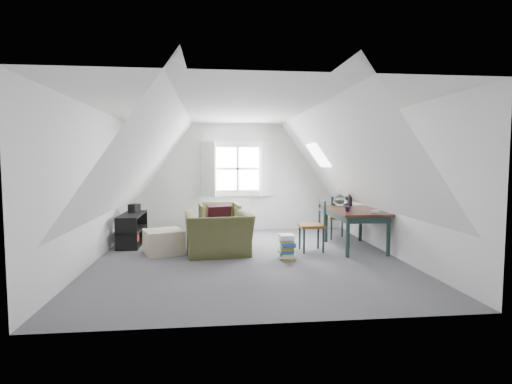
{
  "coord_description": "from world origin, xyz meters",
  "views": [
    {
      "loc": [
        -0.58,
        -6.62,
        1.64
      ],
      "look_at": [
        0.2,
        0.6,
        1.07
      ],
      "focal_mm": 28.0,
      "sensor_mm": 36.0,
      "label": 1
    }
  ],
  "objects": [
    {
      "name": "dormer_window",
      "position": [
        0.0,
        2.68,
        1.45
      ],
      "size": [
        1.71,
        0.35,
        1.3
      ],
      "color": "white",
      "rests_on": "wall_back"
    },
    {
      "name": "wall_back",
      "position": [
        0.0,
        2.75,
        1.25
      ],
      "size": [
        5.0,
        0.0,
        5.0
      ],
      "primitive_type": "plane",
      "rotation": [
        1.57,
        0.0,
        0.0
      ],
      "color": "silver",
      "rests_on": "ground"
    },
    {
      "name": "magazine_stack",
      "position": [
        0.64,
        -0.17,
        0.21
      ],
      "size": [
        0.31,
        0.36,
        0.41
      ],
      "rotation": [
        0.0,
        0.0,
        -0.27
      ],
      "color": "#B29933",
      "rests_on": "floor"
    },
    {
      "name": "armchair_far",
      "position": [
        -0.45,
        1.71,
        0.0
      ],
      "size": [
        0.89,
        0.91,
        0.76
      ],
      "primitive_type": "imported",
      "rotation": [
        0.0,
        0.0,
        0.1
      ],
      "color": "#474925",
      "rests_on": "floor"
    },
    {
      "name": "ottoman",
      "position": [
        -1.45,
        0.47,
        0.21
      ],
      "size": [
        0.8,
        0.8,
        0.42
      ],
      "primitive_type": "cube",
      "rotation": [
        0.0,
        0.0,
        0.34
      ],
      "color": "tan",
      "rests_on": "floor"
    },
    {
      "name": "cup",
      "position": [
        1.8,
        0.2,
        0.73
      ],
      "size": [
        0.1,
        0.1,
        0.09
      ],
      "primitive_type": "imported",
      "rotation": [
        0.0,
        0.0,
        -0.07
      ],
      "color": "black",
      "rests_on": "dining_table"
    },
    {
      "name": "vase_twigs",
      "position": [
        2.15,
        1.05,
        0.87
      ],
      "size": [
        0.08,
        0.09,
        0.61
      ],
      "rotation": [
        0.0,
        0.0,
        -0.06
      ],
      "color": "black",
      "rests_on": "dining_table"
    },
    {
      "name": "media_shelf",
      "position": [
        -2.16,
        1.28,
        0.27
      ],
      "size": [
        0.39,
        1.18,
        0.6
      ],
      "rotation": [
        0.0,
        0.0,
        0.02
      ],
      "color": "black",
      "rests_on": "floor"
    },
    {
      "name": "paper_box",
      "position": [
        2.25,
        0.05,
        0.75
      ],
      "size": [
        0.15,
        0.13,
        0.04
      ],
      "primitive_type": "cube",
      "rotation": [
        0.0,
        0.0,
        -0.36
      ],
      "color": "white",
      "rests_on": "dining_table"
    },
    {
      "name": "throw_pillow",
      "position": [
        -0.49,
        0.44,
        0.65
      ],
      "size": [
        0.48,
        0.37,
        0.45
      ],
      "primitive_type": "cube",
      "rotation": [
        0.31,
        0.0,
        0.31
      ],
      "color": "#390F1B",
      "rests_on": "armchair_near"
    },
    {
      "name": "ceiling",
      "position": [
        0.0,
        0.0,
        2.5
      ],
      "size": [
        5.5,
        5.5,
        0.0
      ],
      "primitive_type": "plane",
      "rotation": [
        3.14,
        0.0,
        0.0
      ],
      "color": "white",
      "rests_on": "wall_back"
    },
    {
      "name": "wall_right",
      "position": [
        2.5,
        0.0,
        1.25
      ],
      "size": [
        0.0,
        5.5,
        5.5
      ],
      "primitive_type": "plane",
      "rotation": [
        1.57,
        0.0,
        -1.57
      ],
      "color": "silver",
      "rests_on": "ground"
    },
    {
      "name": "armchair_near",
      "position": [
        -0.49,
        0.29,
        0.0
      ],
      "size": [
        1.23,
        1.1,
        0.73
      ],
      "primitive_type": "imported",
      "rotation": [
        0.0,
        0.0,
        3.25
      ],
      "color": "#474925",
      "rests_on": "floor"
    },
    {
      "name": "electronics_box",
      "position": [
        -2.16,
        1.57,
        0.68
      ],
      "size": [
        0.23,
        0.27,
        0.18
      ],
      "primitive_type": "cube",
      "rotation": [
        0.0,
        0.0,
        -0.37
      ],
      "color": "black",
      "rests_on": "media_shelf"
    },
    {
      "name": "floor",
      "position": [
        0.0,
        0.0,
        0.0
      ],
      "size": [
        5.5,
        5.5,
        0.0
      ],
      "primitive_type": "plane",
      "color": "#515156",
      "rests_on": "ground"
    },
    {
      "name": "demijohn",
      "position": [
        1.9,
        0.95,
        0.87
      ],
      "size": [
        0.24,
        0.24,
        0.34
      ],
      "rotation": [
        0.0,
        0.0,
        -0.14
      ],
      "color": "silver",
      "rests_on": "dining_table"
    },
    {
      "name": "slope_right",
      "position": [
        1.55,
        0.0,
        1.78
      ],
      "size": [
        3.19,
        5.5,
        4.48
      ],
      "primitive_type": "plane",
      "rotation": [
        0.0,
        -2.19,
        0.0
      ],
      "color": "white",
      "rests_on": "wall_right"
    },
    {
      "name": "wall_front",
      "position": [
        0.0,
        -2.75,
        1.25
      ],
      "size": [
        5.0,
        0.0,
        5.0
      ],
      "primitive_type": "plane",
      "rotation": [
        -1.57,
        0.0,
        0.0
      ],
      "color": "silver",
      "rests_on": "ground"
    },
    {
      "name": "dining_table",
      "position": [
        2.05,
        0.5,
        0.63
      ],
      "size": [
        0.88,
        1.46,
        0.73
      ],
      "rotation": [
        0.0,
        0.0,
        -0.03
      ],
      "color": "#33160D",
      "rests_on": "floor"
    },
    {
      "name": "wall_left",
      "position": [
        -2.5,
        0.0,
        1.25
      ],
      "size": [
        0.0,
        5.5,
        5.5
      ],
      "primitive_type": "plane",
      "rotation": [
        1.57,
        0.0,
        1.57
      ],
      "color": "silver",
      "rests_on": "ground"
    },
    {
      "name": "dining_chair_near",
      "position": [
        1.23,
        0.38,
        0.48
      ],
      "size": [
        0.43,
        0.43,
        0.92
      ],
      "rotation": [
        0.0,
        0.0,
        -1.2
      ],
      "color": "brown",
      "rests_on": "floor"
    },
    {
      "name": "skylight",
      "position": [
        1.55,
        1.3,
        1.75
      ],
      "size": [
        0.35,
        0.75,
        0.47
      ],
      "primitive_type": "cube",
      "rotation": [
        0.0,
        0.95,
        0.0
      ],
      "color": "white",
      "rests_on": "slope_right"
    },
    {
      "name": "slope_left",
      "position": [
        -1.55,
        0.0,
        1.78
      ],
      "size": [
        3.19,
        5.5,
        4.48
      ],
      "primitive_type": "plane",
      "rotation": [
        0.0,
        2.19,
        0.0
      ],
      "color": "white",
      "rests_on": "wall_left"
    },
    {
      "name": "dining_chair_far",
      "position": [
        2.01,
        1.43,
        0.47
      ],
      "size": [
        0.43,
        0.43,
        0.91
      ],
      "rotation": [
        0.0,
        0.0,
        3.33
      ],
      "color": "brown",
      "rests_on": "floor"
    }
  ]
}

